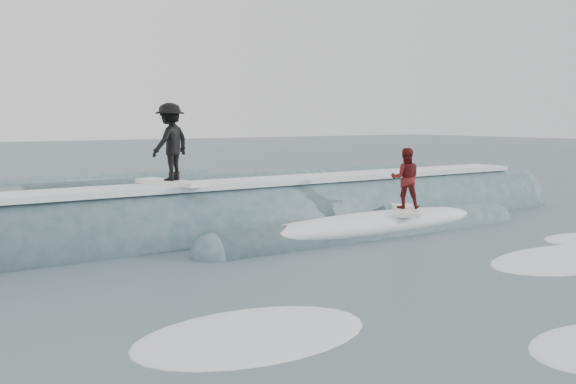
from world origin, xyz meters
TOP-DOWN VIEW (x-y plane):
  - ground at (0.00, 0.00)m, footprint 160.00×160.00m
  - breaking_wave at (0.19, 5.63)m, footprint 22.22×4.07m
  - surfer_black at (-2.66, 5.86)m, footprint 1.36×2.07m
  - surfer_red at (2.83, 3.66)m, footprint 1.68×1.91m
  - whitewater at (0.56, -1.41)m, footprint 16.30×8.08m
  - far_swells at (-0.48, 17.65)m, footprint 37.39×8.65m

SIDE VIEW (x-z plane):
  - ground at x=0.00m, z-range 0.00..0.00m
  - whitewater at x=0.56m, z-range -0.05..0.05m
  - far_swells at x=-0.48m, z-range -0.40..0.40m
  - breaking_wave at x=0.19m, z-range -1.25..1.32m
  - surfer_red at x=2.83m, z-range 0.45..2.10m
  - surfer_black at x=-2.66m, z-range 1.34..3.26m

